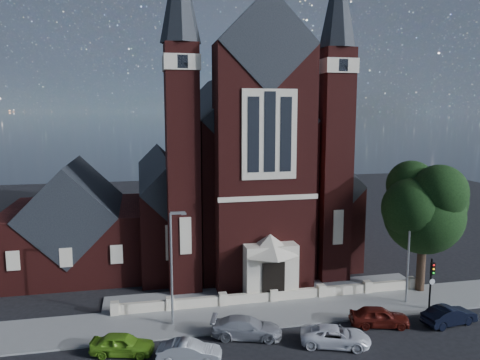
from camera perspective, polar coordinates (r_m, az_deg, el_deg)
The scene contains 16 objects.
ground at distance 45.62m, azimuth 1.00°, elevation -10.55°, with size 120.00×120.00×0.00m, color black.
pavement_strip at distance 36.19m, azimuth 4.98°, elevation -15.77°, with size 60.00×5.00×0.12m, color gray.
forecourt_paving at distance 39.72m, azimuth 3.22°, elevation -13.50°, with size 26.00×3.00×0.14m, color gray.
forecourt_wall at distance 37.94m, azimuth 4.05°, elevation -14.58°, with size 24.00×0.40×0.90m, color beige.
church at distance 51.36m, azimuth -1.01°, elevation 0.97°, with size 20.01×34.90×29.20m.
parish_hall at distance 46.66m, azimuth -19.48°, elevation -5.48°, with size 12.00×12.20×10.24m.
street_tree at distance 40.50m, azimuth 21.89°, elevation -3.38°, with size 6.40×6.60×10.70m.
street_lamp_left at distance 32.69m, azimuth -8.21°, elevation -9.86°, with size 1.16×0.22×8.09m.
street_lamp_right at distance 38.30m, azimuth 20.00°, elevation -7.57°, with size 1.16×0.22×8.09m.
traffic_signal at distance 38.13m, azimuth 22.31°, elevation -10.94°, with size 0.28×0.42×4.00m.
car_lime_van at distance 31.16m, azimuth -14.14°, elevation -18.83°, with size 1.56×3.87×1.32m, color #65A420.
car_silver_a at distance 29.73m, azimuth -6.20°, elevation -20.09°, with size 1.33×3.82×1.26m, color #969A9D.
car_silver_b at distance 32.26m, azimuth 0.81°, elevation -17.55°, with size 1.90×4.67×1.35m, color #9C9DA3.
car_white_suv at distance 31.92m, azimuth 11.55°, elevation -18.15°, with size 2.04×4.43×1.23m, color white.
car_dark_red at distance 35.10m, azimuth 16.62°, elevation -15.66°, with size 1.63×4.05×1.38m, color #54140E.
car_navy at distance 36.99m, azimuth 24.14°, elevation -14.84°, with size 1.39×3.99×1.32m, color black.
Camera 1 is at (-9.96, -27.01, 14.74)m, focal length 35.00 mm.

